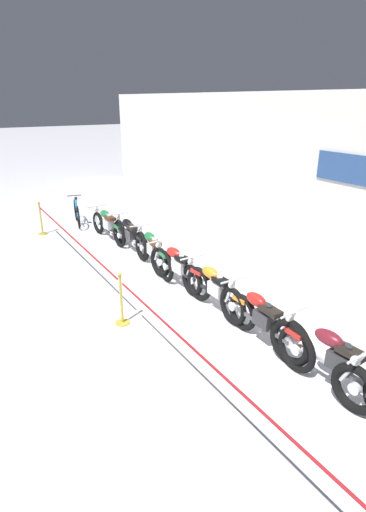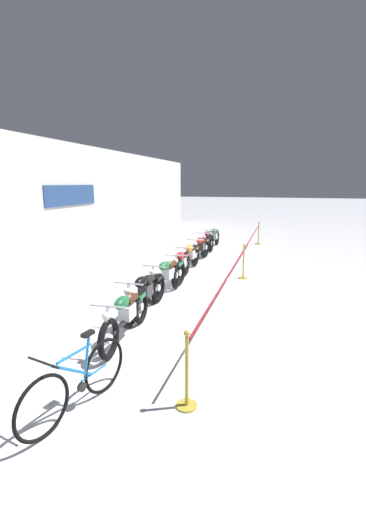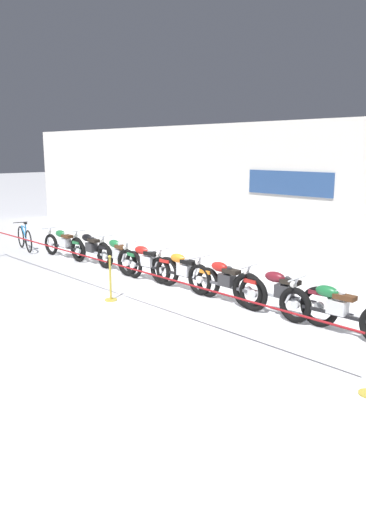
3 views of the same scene
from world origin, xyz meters
TOP-DOWN VIEW (x-y plane):
  - ground_plane at (0.00, 0.00)m, footprint 120.00×120.00m
  - back_wall at (0.00, 5.12)m, footprint 28.00×0.29m
  - motorcycle_green_0 at (-4.64, 0.47)m, footprint 2.20×0.62m
  - motorcycle_black_1 at (-3.38, 0.62)m, footprint 2.28×0.62m
  - motorcycle_green_2 at (-1.96, 0.59)m, footprint 2.35×0.62m
  - motorcycle_red_3 at (-0.70, 0.58)m, footprint 2.23×0.62m
  - motorcycle_orange_4 at (0.60, 0.66)m, footprint 2.34×0.62m
  - motorcycle_red_5 at (1.98, 0.64)m, footprint 2.37×0.62m
  - motorcycle_maroon_6 at (3.45, 0.73)m, footprint 2.46×0.62m
  - motorcycle_green_7 at (4.67, 0.67)m, footprint 2.42×0.62m
  - bicycle at (-6.69, 0.16)m, footprint 1.74×0.54m
  - stanchion_far_left at (-1.46, -1.13)m, footprint 12.50×0.28m
  - stanchion_mid_left at (0.09, -1.13)m, footprint 0.28×0.28m

SIDE VIEW (x-z plane):
  - ground_plane at x=0.00m, z-range 0.00..0.00m
  - stanchion_mid_left at x=0.09m, z-range -0.17..0.88m
  - bicycle at x=-6.69m, z-range -0.09..0.89m
  - motorcycle_green_7 at x=4.67m, z-range -0.01..0.93m
  - motorcycle_black_1 at x=-3.38m, z-range -0.01..0.93m
  - motorcycle_orange_4 at x=0.60m, z-range -0.01..0.92m
  - motorcycle_green_0 at x=-4.64m, z-range 0.00..0.92m
  - motorcycle_red_3 at x=-0.70m, z-range -0.01..0.94m
  - motorcycle_green_2 at x=-1.96m, z-range 0.00..0.95m
  - motorcycle_red_5 at x=1.98m, z-range 0.00..0.96m
  - motorcycle_maroon_6 at x=3.45m, z-range -0.01..0.97m
  - stanchion_far_left at x=-1.46m, z-range 0.23..1.28m
  - back_wall at x=0.00m, z-range 0.00..4.20m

